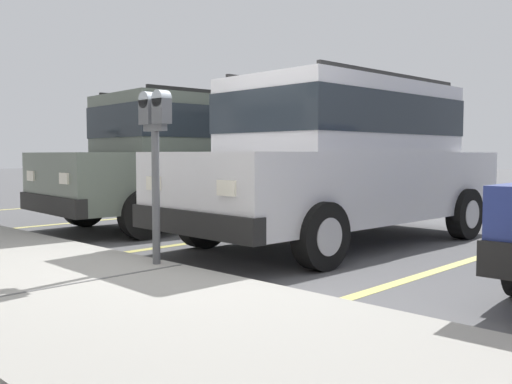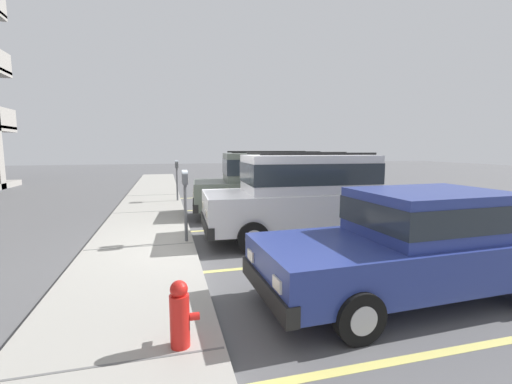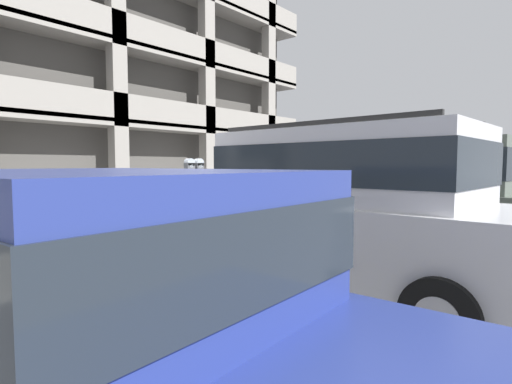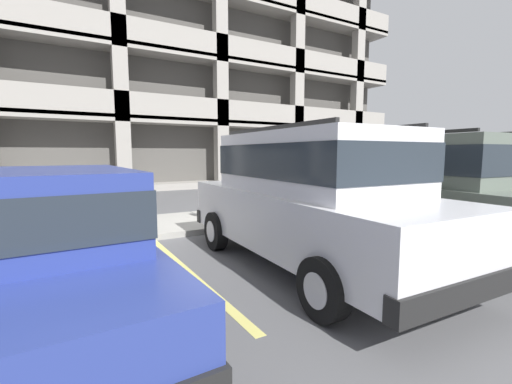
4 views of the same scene
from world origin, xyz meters
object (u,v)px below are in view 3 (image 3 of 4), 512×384
(dark_hatchback, at_px, (420,192))
(parking_meter_near, at_px, (194,182))
(silver_suv, at_px, (344,204))
(red_sedan, at_px, (83,305))
(parking_meter_far, at_px, (358,175))

(dark_hatchback, height_order, parking_meter_near, dark_hatchback)
(silver_suv, bearing_deg, red_sedan, -173.36)
(silver_suv, xyz_separation_m, parking_meter_far, (6.02, 2.77, 0.18))
(red_sedan, relative_size, dark_hatchback, 0.92)
(silver_suv, distance_m, red_sedan, 3.40)
(red_sedan, xyz_separation_m, parking_meter_far, (9.40, 3.03, 0.45))
(dark_hatchback, xyz_separation_m, parking_meter_near, (-2.74, 2.78, 0.18))
(silver_suv, xyz_separation_m, parking_meter_near, (0.03, 2.79, 0.18))
(red_sedan, height_order, parking_meter_near, parking_meter_near)
(red_sedan, relative_size, parking_meter_far, 2.93)
(red_sedan, relative_size, parking_meter_near, 2.93)
(parking_meter_near, bearing_deg, silver_suv, -90.70)
(silver_suv, distance_m, parking_meter_far, 6.63)
(red_sedan, xyz_separation_m, parking_meter_near, (3.42, 3.05, 0.45))
(dark_hatchback, xyz_separation_m, parking_meter_far, (3.24, 2.76, 0.18))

